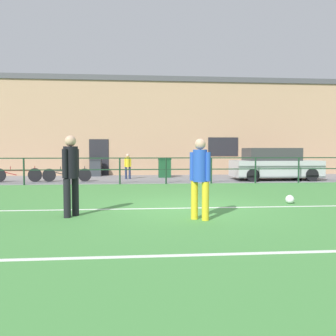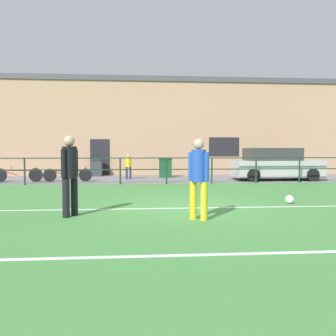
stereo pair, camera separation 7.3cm
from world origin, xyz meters
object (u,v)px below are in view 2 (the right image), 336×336
Objects in this scene: player_striker at (199,174)px; player_goalkeeper at (70,171)px; spectator_child at (128,165)px; bicycle_parked_1 at (68,175)px; bicycle_parked_0 at (18,175)px; trash_bin_0 at (97,168)px; soccer_ball_match at (289,199)px; parked_car_red at (275,165)px; trash_bin_1 at (165,168)px.

player_goalkeeper is at bearing 23.23° from player_striker.
bicycle_parked_1 is (-2.75, -1.22, -0.41)m from spectator_child.
player_striker is at bearing -52.12° from bicycle_parked_0.
spectator_child is at bearing -47.40° from trash_bin_0.
player_striker is 3.53m from soccer_ball_match.
player_striker is 10.17m from spectator_child.
player_goalkeeper is 0.80× the size of bicycle_parked_0.
parked_car_red reaches higher than spectator_child.
parked_car_red is 5.58m from trash_bin_1.
trash_bin_1 reaches higher than soccer_ball_match.
soccer_ball_match is 11.87m from bicycle_parked_0.
parked_car_red is 12.12m from bicycle_parked_0.
player_striker is 10.33m from parked_car_red.
soccer_ball_match is 0.11× the size of bicycle_parked_1.
player_goalkeeper reaches higher than spectator_child.
trash_bin_1 is (-2.77, 8.95, 0.42)m from soccer_ball_match.
parked_car_red is 4.10× the size of trash_bin_1.
trash_bin_0 is 3.95m from trash_bin_1.
bicycle_parked_0 is (-9.67, 6.87, 0.23)m from soccer_ball_match.
bicycle_parked_0 is (-4.98, -1.22, -0.39)m from spectator_child.
parked_car_red is 9.89m from bicycle_parked_1.
trash_bin_1 is at bearing -17.09° from trash_bin_0.
bicycle_parked_0 is 4.50m from trash_bin_0.
trash_bin_1 reaches higher than bicycle_parked_0.
spectator_child is 1.35× the size of trash_bin_0.
spectator_child is 0.58× the size of bicycle_parked_1.
player_striker is at bearing -62.34° from bicycle_parked_1.
parked_car_red is at bearing -19.25° from trash_bin_0.
bicycle_parked_1 is at bearing -27.23° from player_striker.
soccer_ball_match is 10.14m from bicycle_parked_1.
bicycle_parked_1 is at bearing -156.02° from trash_bin_1.
spectator_child is 1.26× the size of trash_bin_1.
parked_car_red is 9.53m from trash_bin_0.
spectator_child is at bearing 171.06° from parked_car_red.
spectator_child is (0.90, 9.42, -0.27)m from player_goalkeeper.
bicycle_parked_1 is at bearing 17.33° from spectator_child.
player_goalkeeper is at bearing 77.87° from spectator_child.
player_striker is 0.77× the size of bicycle_parked_1.
parked_car_red is at bearing 165.57° from player_goalkeeper.
soccer_ball_match is at bearing -42.71° from bicycle_parked_1.
parked_car_red is at bearing -20.78° from trash_bin_1.
soccer_ball_match is at bearing -111.08° from player_striker.
player_goalkeeper is at bearing -134.08° from parked_car_red.
spectator_child reaches higher than trash_bin_0.
trash_bin_0 reaches higher than bicycle_parked_0.
bicycle_parked_0 is at bearing 180.00° from bicycle_parked_1.
player_goalkeeper is 0.43× the size of parked_car_red.
player_goalkeeper reaches higher than trash_bin_0.
player_goalkeeper is at bearing -166.69° from soccer_ball_match.
soccer_ball_match is at bearing 132.96° from player_goalkeeper.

